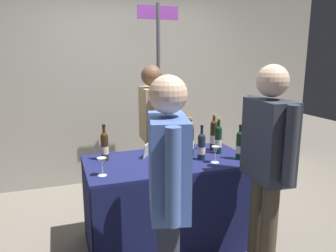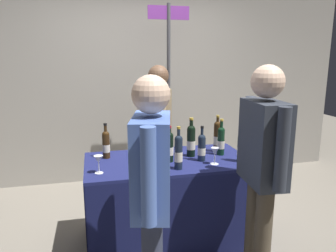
# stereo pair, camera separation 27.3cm
# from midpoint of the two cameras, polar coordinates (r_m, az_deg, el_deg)

# --- Properties ---
(ground_plane) EXTENTS (12.00, 12.00, 0.00)m
(ground_plane) POSITION_cam_midpoint_polar(r_m,az_deg,el_deg) (3.15, -2.64, -19.80)
(ground_plane) COLOR gray
(back_partition) EXTENTS (5.84, 0.12, 2.69)m
(back_partition) POSITION_cam_midpoint_polar(r_m,az_deg,el_deg) (4.38, -9.42, 7.88)
(back_partition) COLOR #9E998E
(back_partition) RESTS_ON ground_plane
(tasting_table) EXTENTS (1.42, 0.76, 0.79)m
(tasting_table) POSITION_cam_midpoint_polar(r_m,az_deg,el_deg) (2.90, -2.74, -10.69)
(tasting_table) COLOR #191E51
(tasting_table) RESTS_ON ground_plane
(featured_wine_bottle) EXTENTS (0.07, 0.07, 0.31)m
(featured_wine_bottle) POSITION_cam_midpoint_polar(r_m,az_deg,el_deg) (2.72, -2.63, -3.63)
(featured_wine_bottle) COLOR black
(featured_wine_bottle) RESTS_ON tasting_table
(display_bottle_0) EXTENTS (0.07, 0.07, 0.33)m
(display_bottle_0) POSITION_cam_midpoint_polar(r_m,az_deg,el_deg) (2.97, 6.32, -2.31)
(display_bottle_0) COLOR black
(display_bottle_0) RESTS_ON tasting_table
(display_bottle_1) EXTENTS (0.07, 0.07, 0.31)m
(display_bottle_1) POSITION_cam_midpoint_polar(r_m,az_deg,el_deg) (2.78, 3.17, -3.61)
(display_bottle_1) COLOR #192333
(display_bottle_1) RESTS_ON tasting_table
(display_bottle_2) EXTENTS (0.07, 0.07, 0.35)m
(display_bottle_2) POSITION_cam_midpoint_polar(r_m,az_deg,el_deg) (3.06, 5.58, -1.61)
(display_bottle_2) COLOR #38230F
(display_bottle_2) RESTS_ON tasting_table
(display_bottle_3) EXTENTS (0.07, 0.07, 0.31)m
(display_bottle_3) POSITION_cam_midpoint_polar(r_m,az_deg,el_deg) (2.82, 9.98, -3.31)
(display_bottle_3) COLOR black
(display_bottle_3) RESTS_ON tasting_table
(display_bottle_4) EXTENTS (0.07, 0.07, 0.35)m
(display_bottle_4) POSITION_cam_midpoint_polar(r_m,az_deg,el_deg) (2.55, -0.67, -4.53)
(display_bottle_4) COLOR #192333
(display_bottle_4) RESTS_ON tasting_table
(display_bottle_5) EXTENTS (0.08, 0.08, 0.35)m
(display_bottle_5) POSITION_cam_midpoint_polar(r_m,az_deg,el_deg) (2.88, 1.16, -2.44)
(display_bottle_5) COLOR black
(display_bottle_5) RESTS_ON tasting_table
(display_bottle_6) EXTENTS (0.07, 0.07, 0.31)m
(display_bottle_6) POSITION_cam_midpoint_polar(r_m,az_deg,el_deg) (2.84, -13.91, -3.44)
(display_bottle_6) COLOR #38230F
(display_bottle_6) RESTS_ON tasting_table
(wine_glass_near_vendor) EXTENTS (0.07, 0.07, 0.13)m
(wine_glass_near_vendor) POSITION_cam_midpoint_polar(r_m,az_deg,el_deg) (2.58, -3.58, -5.58)
(wine_glass_near_vendor) COLOR silver
(wine_glass_near_vendor) RESTS_ON tasting_table
(wine_glass_mid) EXTENTS (0.07, 0.07, 0.14)m
(wine_glass_mid) POSITION_cam_midpoint_polar(r_m,az_deg,el_deg) (2.71, 5.56, -4.46)
(wine_glass_mid) COLOR silver
(wine_glass_mid) RESTS_ON tasting_table
(wine_glass_near_taster) EXTENTS (0.07, 0.07, 0.14)m
(wine_glass_near_taster) POSITION_cam_midpoint_polar(r_m,az_deg,el_deg) (2.49, -14.77, -6.28)
(wine_glass_near_taster) COLOR silver
(wine_glass_near_taster) RESTS_ON tasting_table
(flower_vase) EXTENTS (0.09, 0.08, 0.40)m
(flower_vase) POSITION_cam_midpoint_polar(r_m,az_deg,el_deg) (2.91, -3.57, -2.91)
(flower_vase) COLOR slate
(flower_vase) RESTS_ON tasting_table
(brochure_stand) EXTENTS (0.10, 0.12, 0.13)m
(brochure_stand) POSITION_cam_midpoint_polar(r_m,az_deg,el_deg) (2.87, -6.60, -4.37)
(brochure_stand) COLOR silver
(brochure_stand) RESTS_ON tasting_table
(vendor_presenter) EXTENTS (0.23, 0.56, 1.58)m
(vendor_presenter) POSITION_cam_midpoint_polar(r_m,az_deg,el_deg) (3.44, -5.12, -0.05)
(vendor_presenter) COLOR #4C4233
(vendor_presenter) RESTS_ON ground_plane
(taster_foreground_right) EXTENTS (0.31, 0.58, 1.58)m
(taster_foreground_right) POSITION_cam_midpoint_polar(r_m,az_deg,el_deg) (1.89, -4.19, -10.46)
(taster_foreground_right) COLOR #2D3347
(taster_foreground_right) RESTS_ON ground_plane
(taster_foreground_left) EXTENTS (0.24, 0.58, 1.62)m
(taster_foreground_left) POSITION_cam_midpoint_polar(r_m,az_deg,el_deg) (2.35, 14.06, -5.46)
(taster_foreground_left) COLOR #4C4233
(taster_foreground_left) RESTS_ON ground_plane
(booth_signpost) EXTENTS (0.48, 0.04, 2.26)m
(booth_signpost) POSITION_cam_midpoint_polar(r_m,az_deg,el_deg) (3.86, -3.74, 7.46)
(booth_signpost) COLOR #47474C
(booth_signpost) RESTS_ON ground_plane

